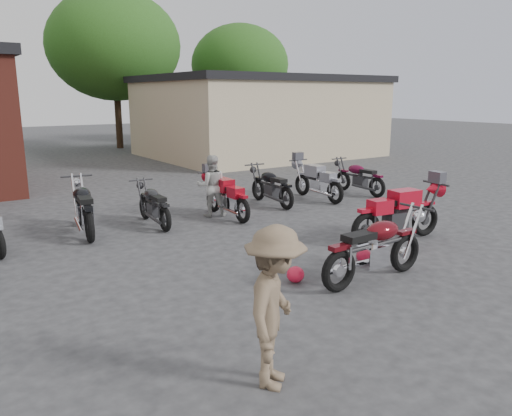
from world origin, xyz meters
TOP-DOWN VIEW (x-y plane):
  - ground at (0.00, 0.00)m, footprint 90.00×90.00m
  - stucco_building at (8.50, 15.00)m, footprint 10.00×8.00m
  - tree_2 at (4.00, 22.00)m, footprint 7.04×7.04m
  - tree_3 at (12.00, 22.00)m, footprint 6.08×6.08m
  - vintage_motorcycle at (0.26, -0.07)m, footprint 2.13×0.72m
  - sportbike at (2.35, 1.22)m, footprint 2.24×1.00m
  - helmet at (-0.84, 0.59)m, footprint 0.37×0.37m
  - person_light at (0.28, 5.23)m, footprint 0.90×0.82m
  - person_tan at (-2.83, -1.50)m, footprint 1.23×1.20m
  - row_bike_2 at (-2.74, 5.44)m, footprint 1.04×2.24m
  - row_bike_3 at (-1.24, 5.23)m, footprint 0.70×1.84m
  - row_bike_4 at (0.52, 4.94)m, footprint 0.69×1.94m
  - row_bike_5 at (2.25, 5.44)m, footprint 0.77×1.97m
  - row_bike_6 at (3.74, 5.27)m, footprint 0.73×2.02m
  - row_bike_7 at (5.32, 5.18)m, footprint 0.64×1.90m

SIDE VIEW (x-z plane):
  - ground at x=0.00m, z-range 0.00..0.00m
  - helmet at x=-0.84m, z-range 0.00..0.26m
  - row_bike_3 at x=-1.24m, z-range 0.00..1.05m
  - row_bike_7 at x=5.32m, z-range 0.00..1.10m
  - row_bike_4 at x=0.52m, z-range 0.00..1.12m
  - row_bike_5 at x=2.25m, z-range 0.00..1.12m
  - row_bike_6 at x=3.74m, z-range 0.00..1.16m
  - vintage_motorcycle at x=0.26m, z-range 0.00..1.23m
  - row_bike_2 at x=-2.74m, z-range 0.00..1.25m
  - sportbike at x=2.35m, z-range 0.00..1.25m
  - person_light at x=0.28m, z-range 0.00..1.50m
  - person_tan at x=-2.83m, z-range 0.00..1.69m
  - stucco_building at x=8.50m, z-range 0.00..3.50m
  - tree_3 at x=12.00m, z-range 0.00..7.60m
  - tree_2 at x=4.00m, z-range 0.00..8.80m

